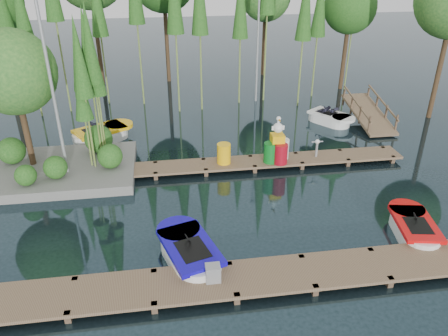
{
  "coord_description": "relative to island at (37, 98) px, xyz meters",
  "views": [
    {
      "loc": [
        -1.61,
        -13.59,
        8.5
      ],
      "look_at": [
        0.5,
        0.5,
        1.1
      ],
      "focal_mm": 35.0,
      "sensor_mm": 36.0,
      "label": 1
    }
  ],
  "objects": [
    {
      "name": "far_dock",
      "position": [
        7.3,
        -0.79,
        -2.95
      ],
      "size": [
        15.0,
        1.2,
        0.5
      ],
      "color": "brown",
      "rests_on": "ground"
    },
    {
      "name": "near_dock",
      "position": [
        6.3,
        -7.79,
        -2.95
      ],
      "size": [
        18.0,
        1.5,
        0.5
      ],
      "color": "brown",
      "rests_on": "ground"
    },
    {
      "name": "boat_red",
      "position": [
        12.49,
        -6.29,
        -2.93
      ],
      "size": [
        1.62,
        2.77,
        0.87
      ],
      "rotation": [
        0.0,
        0.0,
        -0.18
      ],
      "color": "white",
      "rests_on": "ground"
    },
    {
      "name": "island",
      "position": [
        0.0,
        0.0,
        0.0
      ],
      "size": [
        6.2,
        4.2,
        6.75
      ],
      "color": "slate",
      "rests_on": "ground"
    },
    {
      "name": "lamp_island",
      "position": [
        0.8,
        -0.79,
        1.08
      ],
      "size": [
        0.3,
        0.3,
        7.25
      ],
      "color": "gray",
      "rests_on": "ground"
    },
    {
      "name": "boat_white_far",
      "position": [
        13.38,
        3.59,
        -2.91
      ],
      "size": [
        2.47,
        2.81,
        1.23
      ],
      "rotation": [
        0.0,
        0.0,
        -0.25
      ],
      "color": "white",
      "rests_on": "ground"
    },
    {
      "name": "yellow_barrel",
      "position": [
        7.09,
        -0.79,
        -2.46
      ],
      "size": [
        0.57,
        0.57,
        0.85
      ],
      "primitive_type": "cylinder",
      "color": "yellow",
      "rests_on": "far_dock"
    },
    {
      "name": "drum_cluster",
      "position": [
        9.34,
        -0.94,
        -2.31
      ],
      "size": [
        1.14,
        1.05,
        1.97
      ],
      "color": "#0C6D1E",
      "rests_on": "far_dock"
    },
    {
      "name": "lamp_rear",
      "position": [
        10.3,
        7.71,
        1.08
      ],
      "size": [
        0.3,
        0.3,
        7.25
      ],
      "color": "gray",
      "rests_on": "ground"
    },
    {
      "name": "seagull_post",
      "position": [
        11.09,
        -0.79,
        -2.34
      ],
      "size": [
        0.5,
        0.27,
        0.8
      ],
      "color": "gray",
      "rests_on": "far_dock"
    },
    {
      "name": "boat_yellow_far",
      "position": [
        1.74,
        3.04,
        -2.87
      ],
      "size": [
        3.27,
        2.69,
        1.5
      ],
      "rotation": [
        0.0,
        0.0,
        0.19
      ],
      "color": "white",
      "rests_on": "ground"
    },
    {
      "name": "ground_plane",
      "position": [
        6.3,
        -3.29,
        -3.18
      ],
      "size": [
        90.0,
        90.0,
        0.0
      ],
      "primitive_type": "plane",
      "color": "#1D3037"
    },
    {
      "name": "ramp",
      "position": [
        15.3,
        3.21,
        -2.6
      ],
      "size": [
        1.5,
        3.94,
        1.49
      ],
      "color": "brown",
      "rests_on": "ground"
    },
    {
      "name": "boat_blue",
      "position": [
        5.2,
        -6.52,
        -2.89
      ],
      "size": [
        2.14,
        3.23,
        1.0
      ],
      "rotation": [
        0.0,
        0.0,
        0.29
      ],
      "color": "white",
      "rests_on": "ground"
    },
    {
      "name": "utility_cabinet",
      "position": [
        5.75,
        -7.79,
        -2.64
      ],
      "size": [
        0.4,
        0.34,
        0.49
      ],
      "primitive_type": "cube",
      "color": "gray",
      "rests_on": "near_dock"
    }
  ]
}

